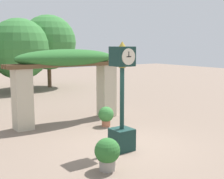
{
  "coord_description": "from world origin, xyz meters",
  "views": [
    {
      "loc": [
        -5.75,
        -7.29,
        3.12
      ],
      "look_at": [
        -0.3,
        0.29,
        1.76
      ],
      "focal_mm": 50.0,
      "sensor_mm": 36.0,
      "label": 1
    }
  ],
  "objects": [
    {
      "name": "potted_plant_near_left",
      "position": [
        0.86,
        2.31,
        0.43
      ],
      "size": [
        0.59,
        0.59,
        0.76
      ],
      "color": "#B26B4C",
      "rests_on": "ground"
    },
    {
      "name": "pergola",
      "position": [
        0.0,
        3.73,
        2.11
      ],
      "size": [
        4.97,
        1.23,
        2.93
      ],
      "color": "#BCB299",
      "rests_on": "ground"
    },
    {
      "name": "pedestal_clock",
      "position": [
        -0.3,
        -0.21,
        1.44
      ],
      "size": [
        0.6,
        0.61,
        3.21
      ],
      "color": "#14332D",
      "rests_on": "ground"
    },
    {
      "name": "ground_plane",
      "position": [
        0.0,
        0.0,
        0.0
      ],
      "size": [
        60.0,
        60.0,
        0.0
      ],
      "primitive_type": "plane",
      "color": "#7F6B5B"
    },
    {
      "name": "potted_plant_near_right",
      "position": [
        -1.51,
        -1.18,
        0.45
      ],
      "size": [
        0.64,
        0.64,
        0.82
      ],
      "color": "gray",
      "rests_on": "ground"
    }
  ]
}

